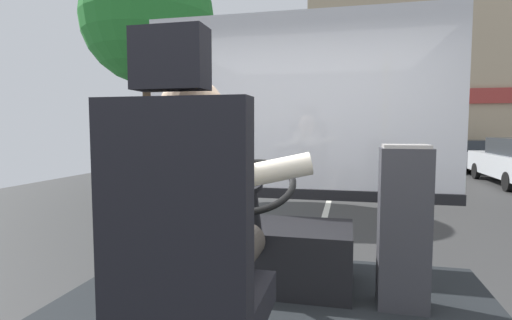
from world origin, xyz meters
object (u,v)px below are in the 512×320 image
(driver_seat, at_px, (187,270))
(steering_console, at_px, (267,251))
(fare_box, at_px, (404,227))
(parked_car_white, at_px, (462,154))
(bus_driver, at_px, (199,213))
(parked_car_green, at_px, (440,146))

(driver_seat, xyz_separation_m, steering_console, (0.00, 1.33, -0.35))
(fare_box, relative_size, parked_car_white, 0.22)
(driver_seat, bearing_deg, bus_driver, 90.00)
(parked_car_green, bearing_deg, steering_console, -104.60)
(parked_car_white, xyz_separation_m, parked_car_green, (0.20, 5.06, 0.08))
(bus_driver, xyz_separation_m, parked_car_white, (5.02, 16.23, -0.76))
(driver_seat, distance_m, steering_console, 1.37)
(driver_seat, xyz_separation_m, parked_car_white, (5.02, 16.34, -0.59))
(bus_driver, bearing_deg, parked_car_white, 72.80)
(driver_seat, bearing_deg, fare_box, 54.70)
(steering_console, relative_size, parked_car_white, 0.26)
(fare_box, bearing_deg, bus_driver, -128.03)
(fare_box, height_order, parked_car_green, fare_box)
(bus_driver, height_order, parked_car_white, bus_driver)
(parked_car_green, bearing_deg, bus_driver, -103.80)
(bus_driver, distance_m, parked_car_white, 17.01)
(driver_seat, xyz_separation_m, parked_car_green, (5.23, 21.40, -0.51))
(parked_car_white, bearing_deg, driver_seat, -107.09)
(bus_driver, bearing_deg, steering_console, 90.00)
(driver_seat, bearing_deg, parked_car_green, 76.27)
(parked_car_white, bearing_deg, fare_box, -105.46)
(fare_box, bearing_deg, driver_seat, -125.30)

